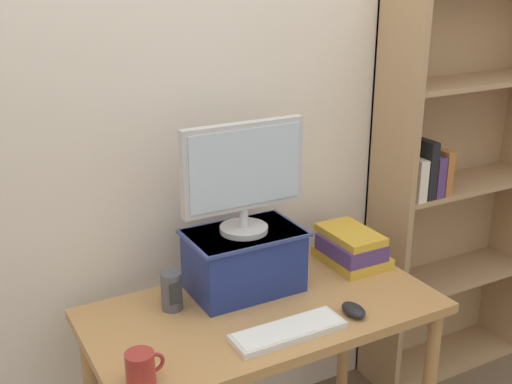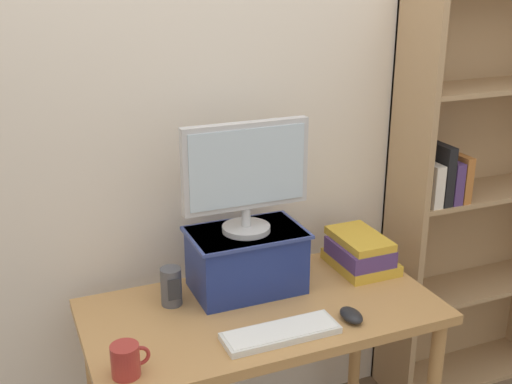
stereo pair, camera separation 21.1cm
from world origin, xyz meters
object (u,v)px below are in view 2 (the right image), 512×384
desk (262,331)px  riser_box (247,259)px  bookshelf_unit (475,189)px  computer_monitor (246,173)px  coffee_mug (126,360)px  book_stack (360,253)px  desk_speaker (171,287)px  computer_mouse (351,315)px  keyboard (281,333)px

desk → riser_box: 0.26m
bookshelf_unit → riser_box: (-1.14, -0.15, -0.06)m
riser_box → computer_monitor: computer_monitor is taller
coffee_mug → bookshelf_unit: bearing=16.7°
riser_box → book_stack: riser_box is taller
riser_box → coffee_mug: riser_box is taller
desk → bookshelf_unit: bookshelf_unit is taller
computer_monitor → coffee_mug: (-0.51, -0.35, -0.39)m
desk → desk_speaker: 0.35m
desk → computer_mouse: (0.24, -0.19, 0.12)m
computer_monitor → coffee_mug: bearing=-145.9°
bookshelf_unit → book_stack: 0.70m
desk → coffee_mug: 0.57m
computer_mouse → desk_speaker: desk_speaker is taller
computer_mouse → book_stack: (0.23, 0.32, 0.05)m
coffee_mug → desk_speaker: 0.41m
coffee_mug → computer_mouse: bearing=0.9°
computer_mouse → book_stack: book_stack is taller
computer_monitor → bookshelf_unit: bearing=7.4°
desk → computer_monitor: 0.56m
computer_mouse → coffee_mug: coffee_mug is taller
bookshelf_unit → desk_speaker: (-1.42, -0.15, -0.11)m
bookshelf_unit → computer_monitor: bearing=-172.6°
keyboard → coffee_mug: (-0.49, -0.01, 0.04)m
desk → coffee_mug: bearing=-158.2°
keyboard → book_stack: size_ratio=1.41×
desk → riser_box: riser_box is taller
desk_speaker → keyboard: bearing=-51.4°
desk → computer_mouse: size_ratio=11.64×
bookshelf_unit → computer_mouse: 1.03m
book_stack → keyboard: bearing=-146.5°
desk → bookshelf_unit: bearing=14.3°
book_stack → riser_box: bearing=178.3°
riser_box → coffee_mug: (-0.51, -0.35, -0.07)m
keyboard → coffee_mug: coffee_mug is taller
keyboard → desk_speaker: 0.42m
keyboard → computer_mouse: size_ratio=3.63×
bookshelf_unit → coffee_mug: 1.72m
computer_mouse → desk_speaker: bearing=147.5°
riser_box → coffee_mug: 0.62m
bookshelf_unit → riser_box: size_ratio=4.52×
coffee_mug → book_stack: bearing=18.9°
keyboard → coffee_mug: 0.49m
keyboard → bookshelf_unit: bearing=22.5°
desk → riser_box: (0.00, 0.14, 0.22)m
desk → book_stack: size_ratio=4.51×
desk → coffee_mug: (-0.51, -0.20, 0.15)m
desk → book_stack: bearing=15.5°
computer_mouse → desk_speaker: 0.62m
keyboard → coffee_mug: size_ratio=3.28×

